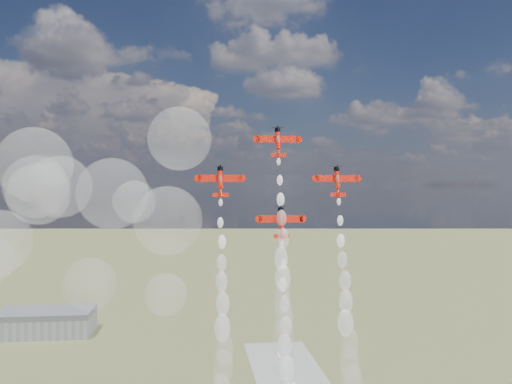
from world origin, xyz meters
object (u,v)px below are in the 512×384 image
object	(u,v)px
hangar	(45,322)
plane_left	(220,181)
plane_lead	(278,142)
plane_slot	(281,222)
plane_right	(337,181)

from	to	relation	value
hangar	plane_left	xyz separation A→B (m)	(86.43, -167.06, 75.15)
plane_lead	plane_slot	xyz separation A→B (m)	(0.00, -5.11, -20.36)
plane_lead	plane_slot	bearing A→B (deg)	-90.00
plane_slot	plane_left	bearing A→B (deg)	170.32
hangar	plane_left	size ratio (longest dim) A/B	4.49
hangar	plane_slot	xyz separation A→B (m)	(101.43, -169.61, 64.97)
plane_lead	plane_left	world-z (taller)	plane_lead
plane_left	plane_slot	world-z (taller)	plane_left
plane_lead	plane_left	size ratio (longest dim) A/B	1.00
plane_lead	plane_right	size ratio (longest dim) A/B	1.00
hangar	plane_right	bearing A→B (deg)	-55.13
plane_right	plane_slot	xyz separation A→B (m)	(-15.00, -2.56, -10.18)
plane_left	plane_right	world-z (taller)	same
plane_slot	plane_lead	bearing A→B (deg)	90.00
plane_right	plane_slot	size ratio (longest dim) A/B	1.00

